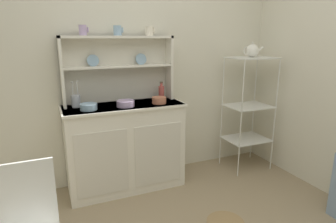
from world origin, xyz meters
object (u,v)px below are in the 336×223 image
bakers_rack (249,101)px  utensil_jar (76,101)px  porcelain_teapot (252,51)px  hutch_cabinet (125,146)px  cup_lilac_0 (83,30)px  bowl_mixing_large (89,107)px  jam_bottle (161,92)px  hutch_shelf_unit (118,63)px

bakers_rack → utensil_jar: bearing=175.0°
porcelain_teapot → hutch_cabinet: bearing=176.7°
cup_lilac_0 → porcelain_teapot: cup_lilac_0 is taller
cup_lilac_0 → bowl_mixing_large: cup_lilac_0 is taller
hutch_cabinet → bakers_rack: bearing=-3.3°
bowl_mixing_large → porcelain_teapot: 1.79m
jam_bottle → hutch_cabinet: bearing=-168.4°
hutch_cabinet → bakers_rack: bakers_rack is taller
bakers_rack → bowl_mixing_large: bakers_rack is taller
cup_lilac_0 → bowl_mixing_large: 0.68m
utensil_jar → porcelain_teapot: bearing=-5.0°
jam_bottle → utensil_jar: size_ratio=0.75×
jam_bottle → utensil_jar: 0.84m
cup_lilac_0 → bakers_rack: bearing=-6.8°
hutch_shelf_unit → bakers_rack: size_ratio=0.84×
jam_bottle → utensil_jar: utensil_jar is taller
cup_lilac_0 → bowl_mixing_large: size_ratio=0.62×
jam_bottle → cup_lilac_0: bearing=177.2°
hutch_cabinet → porcelain_teapot: 1.66m
hutch_cabinet → hutch_shelf_unit: hutch_shelf_unit is taller
cup_lilac_0 → utensil_jar: size_ratio=0.38×
bakers_rack → utensil_jar: size_ratio=5.23×
cup_lilac_0 → utensil_jar: bearing=-158.4°
utensil_jar → hutch_shelf_unit: bearing=11.5°
bowl_mixing_large → hutch_shelf_unit: bearing=35.5°
bowl_mixing_large → utensil_jar: utensil_jar is taller
bakers_rack → jam_bottle: bearing=170.3°
hutch_cabinet → porcelain_teapot: porcelain_teapot is taller
bowl_mixing_large → porcelain_teapot: (1.73, -0.01, 0.45)m
bakers_rack → bowl_mixing_large: (-1.73, 0.01, 0.10)m
hutch_cabinet → cup_lilac_0: bearing=158.3°
utensil_jar → cup_lilac_0: bearing=21.6°
utensil_jar → porcelain_teapot: porcelain_teapot is taller
cup_lilac_0 → jam_bottle: (0.73, -0.04, -0.60)m
bakers_rack → porcelain_teapot: (-0.00, 0.00, 0.55)m
hutch_cabinet → porcelain_teapot: (1.40, -0.08, 0.89)m
bowl_mixing_large → hutch_cabinet: bearing=12.5°
hutch_cabinet → jam_bottle: jam_bottle is taller
hutch_shelf_unit → porcelain_teapot: size_ratio=4.66×
hutch_shelf_unit → bowl_mixing_large: bearing=-144.5°
bakers_rack → utensil_jar: (-1.82, 0.16, 0.13)m
cup_lilac_0 → utensil_jar: cup_lilac_0 is taller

